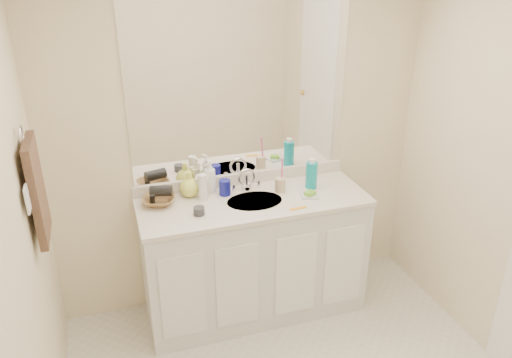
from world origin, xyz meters
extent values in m
cube|color=#F9E8C2|center=(0.00, 1.30, 1.20)|extent=(2.60, 0.02, 2.40)
cube|color=#F9E8C2|center=(-1.30, 0.00, 1.20)|extent=(0.02, 2.60, 2.40)
cube|color=silver|center=(0.00, 1.02, 0.42)|extent=(1.50, 0.55, 0.85)
cube|color=silver|center=(0.00, 1.02, 0.86)|extent=(1.52, 0.57, 0.03)
cube|color=silver|center=(0.00, 1.29, 0.92)|extent=(1.52, 0.03, 0.08)
cylinder|color=silver|center=(0.00, 1.00, 0.87)|extent=(0.37, 0.37, 0.02)
cylinder|color=silver|center=(0.00, 1.18, 0.94)|extent=(0.02, 0.02, 0.11)
cube|color=white|center=(0.00, 1.29, 1.56)|extent=(1.48, 0.01, 1.20)
cylinder|color=navy|center=(-0.16, 1.15, 0.93)|extent=(0.08, 0.08, 0.11)
cylinder|color=beige|center=(0.21, 1.08, 0.93)|extent=(0.09, 0.09, 0.10)
cylinder|color=#ED3E8C|center=(0.22, 1.08, 1.03)|extent=(0.02, 0.04, 0.19)
cylinder|color=#0E9AA8|center=(0.43, 1.08, 0.97)|extent=(0.09, 0.09, 0.19)
cube|color=silver|center=(0.37, 0.95, 0.89)|extent=(0.14, 0.12, 0.01)
cube|color=#75C12F|center=(0.37, 0.95, 0.90)|extent=(0.08, 0.07, 0.02)
cube|color=#FFA81A|center=(0.23, 0.82, 0.88)|extent=(0.12, 0.03, 0.00)
cylinder|color=#33333A|center=(-0.39, 0.93, 0.90)|extent=(0.08, 0.08, 0.05)
cylinder|color=white|center=(-0.32, 1.12, 0.97)|extent=(0.06, 0.06, 0.18)
imported|color=white|center=(-0.24, 1.24, 0.99)|extent=(0.11, 0.11, 0.22)
imported|color=#F4EBC7|center=(-0.30, 1.20, 0.98)|extent=(0.11, 0.11, 0.20)
imported|color=#F2FB61|center=(-0.39, 1.21, 0.97)|extent=(0.15, 0.15, 0.17)
imported|color=olive|center=(-0.60, 1.15, 0.91)|extent=(0.26, 0.26, 0.05)
cylinder|color=black|center=(-0.58, 1.15, 0.97)|extent=(0.15, 0.10, 0.07)
torus|color=silver|center=(-1.27, 0.77, 1.55)|extent=(0.01, 0.11, 0.11)
cube|color=#35251C|center=(-1.25, 0.77, 1.25)|extent=(0.04, 0.32, 0.55)
cube|color=white|center=(-1.27, 0.57, 1.30)|extent=(0.01, 0.08, 0.13)
camera|label=1|loc=(-0.89, -1.77, 2.37)|focal=35.00mm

